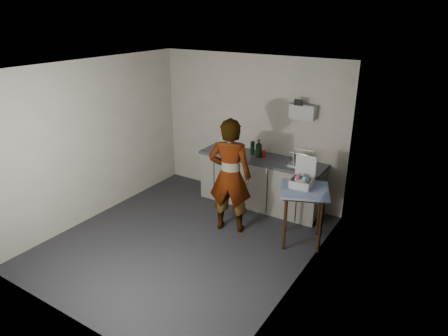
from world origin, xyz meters
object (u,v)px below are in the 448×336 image
Objects in this scene: kitchen_counter at (261,183)px; dish_rack at (300,162)px; side_table at (304,196)px; paper_towel at (224,143)px; standing_man at (230,176)px; soap_bottle at (259,148)px; soda_can at (264,154)px; bakery_box at (302,180)px; dark_bottle at (252,148)px.

dish_rack is (0.70, -0.01, 0.54)m from kitchen_counter.
side_table is 2.05m from paper_towel.
standing_man reaches higher than dish_rack.
soap_bottle is 2.61× the size of soda_can.
side_table is 0.48× the size of standing_man.
soda_can is at bearing 18.11° from soap_bottle.
paper_towel is at bearing 179.66° from dish_rack.
standing_man is at bearing -168.49° from bakery_box.
soap_bottle is 0.77m from dish_rack.
kitchen_counter is 0.64m from soap_bottle.
soap_bottle is (-0.06, -0.01, 0.64)m from kitchen_counter.
paper_towel is at bearing -176.76° from dark_bottle.
soap_bottle is 1.14× the size of paper_towel.
kitchen_counter is at bearing 140.68° from bakery_box.
dish_rack is at bearing -1.96° from soda_can.
soda_can is at bearing -4.45° from dark_bottle.
dish_rack is (-0.40, 0.77, 0.20)m from side_table.
standing_man is 15.02× the size of soda_can.
soap_bottle is at bearing -1.06° from paper_towel.
side_table is 0.24m from bakery_box.
standing_man is at bearing -80.37° from dark_bottle.
side_table is 0.89m from dish_rack.
paper_towel reaches higher than side_table.
soap_bottle is at bearing -17.22° from dark_bottle.
paper_towel is (-0.77, 0.00, 0.61)m from kitchen_counter.
soap_bottle is 0.90× the size of dish_rack.
dish_rack is at bearing -0.48° from kitchen_counter.
dish_rack is (0.68, -0.02, -0.00)m from soda_can.
soda_can is (-1.07, 0.79, 0.20)m from side_table.
bakery_box reaches higher than soda_can.
soap_bottle is (-1.16, 0.76, 0.30)m from side_table.
bakery_box reaches higher than dark_bottle.
kitchen_counter is 5.23× the size of bakery_box.
dark_bottle reaches higher than soda_can.
kitchen_counter is at bearing 123.01° from side_table.
kitchen_counter is 0.64m from dark_bottle.
soda_can is at bearing -111.16° from standing_man.
paper_towel is at bearing -71.61° from standing_man.
kitchen_counter is 2.53× the size of side_table.
standing_man is 5.76× the size of soap_bottle.
paper_towel is (-0.57, -0.03, 0.01)m from dark_bottle.
bakery_box is (1.02, -0.70, 0.55)m from kitchen_counter.
standing_man is 1.26m from paper_towel.
soda_can is 1.22m from bakery_box.
standing_man is at bearing 169.76° from side_table.
dark_bottle is at bearing 126.30° from side_table.
side_table is at bearing -36.33° from soda_can.
soap_bottle is at bearing 142.50° from bakery_box.
dark_bottle is 0.91m from dish_rack.
side_table is at bearing 173.59° from standing_man.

